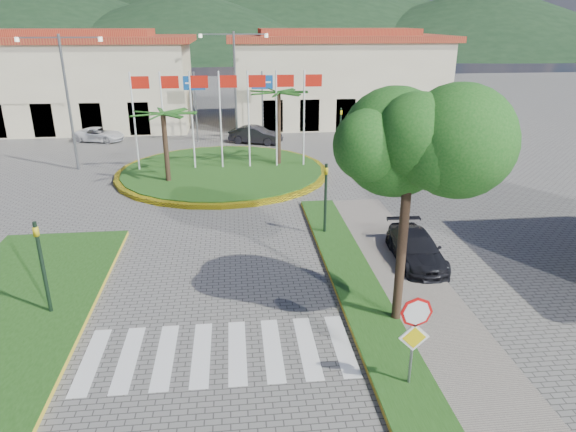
{
  "coord_description": "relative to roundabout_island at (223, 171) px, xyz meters",
  "views": [
    {
      "loc": [
        0.73,
        -8.22,
        8.76
      ],
      "look_at": [
        2.47,
        8.0,
        2.5
      ],
      "focal_mm": 32.0,
      "sensor_mm": 36.0,
      "label": 1
    }
  ],
  "objects": [
    {
      "name": "white_van",
      "position": [
        -9.53,
        9.97,
        0.35
      ],
      "size": [
        4.15,
        2.72,
        1.06
      ],
      "primitive_type": "imported",
      "rotation": [
        0.0,
        0.0,
        1.3
      ],
      "color": "white",
      "rests_on": "ground"
    },
    {
      "name": "car_side_right",
      "position": [
        7.5,
        -13.02,
        0.41
      ],
      "size": [
        1.84,
        4.13,
        1.18
      ],
      "primitive_type": "imported",
      "rotation": [
        0.0,
        0.0,
        -0.05
      ],
      "color": "black",
      "rests_on": "ground"
    },
    {
      "name": "direction_sign_east",
      "position": [
        3.0,
        8.97,
        3.35
      ],
      "size": [
        1.6,
        0.14,
        5.2
      ],
      "color": "slate",
      "rests_on": "ground"
    },
    {
      "name": "crosswalk",
      "position": [
        -0.0,
        -18.0,
        -0.17
      ],
      "size": [
        8.0,
        3.0,
        0.01
      ],
      "primitive_type": "cube",
      "color": "silver",
      "rests_on": "ground"
    },
    {
      "name": "traffic_light_left",
      "position": [
        -5.2,
        -15.5,
        1.77
      ],
      "size": [
        0.15,
        0.18,
        3.2
      ],
      "color": "black",
      "rests_on": "ground"
    },
    {
      "name": "street_lamp_west",
      "position": [
        -9.0,
        2.0,
        4.32
      ],
      "size": [
        4.8,
        0.16,
        8.0
      ],
      "color": "slate",
      "rests_on": "ground"
    },
    {
      "name": "hill_far_east",
      "position": [
        70.0,
        113.0,
        8.82
      ],
      "size": [
        120.0,
        120.0,
        18.0
      ],
      "primitive_type": "cone",
      "color": "black",
      "rests_on": "ground"
    },
    {
      "name": "car_dark_b",
      "position": [
        2.38,
        8.0,
        0.47
      ],
      "size": [
        4.17,
        2.71,
        1.3
      ],
      "primitive_type": "imported",
      "rotation": [
        0.0,
        0.0,
        1.2
      ],
      "color": "black",
      "rests_on": "ground"
    },
    {
      "name": "building_right",
      "position": [
        10.0,
        16.0,
        3.73
      ],
      "size": [
        19.08,
        9.54,
        8.05
      ],
      "color": "beige",
      "rests_on": "ground"
    },
    {
      "name": "building_left",
      "position": [
        -14.0,
        16.0,
        3.73
      ],
      "size": [
        23.32,
        9.54,
        8.05
      ],
      "color": "beige",
      "rests_on": "ground"
    },
    {
      "name": "median_left",
      "position": [
        -6.5,
        -16.0,
        -0.09
      ],
      "size": [
        5.0,
        14.0,
        0.18
      ],
      "primitive_type": "cube",
      "color": "#1F4814",
      "rests_on": "ground"
    },
    {
      "name": "roundabout_island",
      "position": [
        0.0,
        0.0,
        0.0
      ],
      "size": [
        12.7,
        12.7,
        6.0
      ],
      "color": "yellow",
      "rests_on": "ground"
    },
    {
      "name": "street_lamp_centre",
      "position": [
        1.0,
        8.0,
        4.32
      ],
      "size": [
        4.8,
        0.16,
        8.0
      ],
      "color": "slate",
      "rests_on": "ground"
    },
    {
      "name": "deciduous_tree",
      "position": [
        5.5,
        -17.0,
        5.0
      ],
      "size": [
        3.6,
        3.6,
        6.8
      ],
      "color": "black",
      "rests_on": "ground"
    },
    {
      "name": "sidewalk_right",
      "position": [
        6.0,
        -20.0,
        -0.1
      ],
      "size": [
        4.0,
        28.0,
        0.15
      ],
      "primitive_type": "cube",
      "color": "gray",
      "rests_on": "ground"
    },
    {
      "name": "stop_sign",
      "position": [
        4.9,
        -20.04,
        1.61
      ],
      "size": [
        0.8,
        0.11,
        2.65
      ],
      "color": "slate",
      "rests_on": "ground"
    },
    {
      "name": "hill_near_back",
      "position": [
        -10.0,
        108.0,
        7.82
      ],
      "size": [
        110.0,
        110.0,
        16.0
      ],
      "primitive_type": "cone",
      "color": "black",
      "rests_on": "ground"
    },
    {
      "name": "direction_sign_west",
      "position": [
        -2.0,
        8.97,
        3.35
      ],
      "size": [
        1.6,
        0.14,
        5.2
      ],
      "color": "slate",
      "rests_on": "ground"
    },
    {
      "name": "traffic_light_right",
      "position": [
        4.5,
        -10.0,
        1.77
      ],
      "size": [
        0.15,
        0.18,
        3.2
      ],
      "color": "black",
      "rests_on": "ground"
    },
    {
      "name": "hill_far_west",
      "position": [
        -55.0,
        118.0,
        10.82
      ],
      "size": [
        140.0,
        140.0,
        22.0
      ],
      "primitive_type": "cone",
      "color": "black",
      "rests_on": "ground"
    },
    {
      "name": "car_dark_a",
      "position": [
        -4.88,
        12.44,
        0.45
      ],
      "size": [
        3.81,
        1.87,
        1.25
      ],
      "primitive_type": "imported",
      "rotation": [
        0.0,
        0.0,
        1.68
      ],
      "color": "black",
      "rests_on": "ground"
    },
    {
      "name": "verge_right",
      "position": [
        4.8,
        -20.0,
        -0.09
      ],
      "size": [
        1.6,
        28.0,
        0.18
      ],
      "primitive_type": "cube",
      "color": "#1F4814",
      "rests_on": "ground"
    },
    {
      "name": "traffic_light_far",
      "position": [
        8.0,
        4.0,
        1.77
      ],
      "size": [
        0.18,
        0.15,
        3.2
      ],
      "color": "black",
      "rests_on": "ground"
    }
  ]
}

